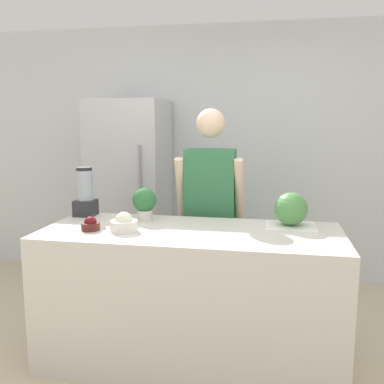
{
  "coord_description": "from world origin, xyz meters",
  "views": [
    {
      "loc": [
        0.52,
        -2.3,
        1.64
      ],
      "look_at": [
        0.0,
        0.44,
        1.18
      ],
      "focal_mm": 40.0,
      "sensor_mm": 36.0,
      "label": 1
    }
  ],
  "objects_px": {
    "refrigerator": "(131,193)",
    "bowl_cream": "(124,224)",
    "person": "(210,214)",
    "watermelon": "(291,209)",
    "potted_plant": "(144,202)",
    "blender": "(85,194)",
    "bowl_cherries": "(90,225)"
  },
  "relations": [
    {
      "from": "bowl_cream",
      "to": "blender",
      "type": "relative_size",
      "value": 0.48
    },
    {
      "from": "refrigerator",
      "to": "watermelon",
      "type": "xyz_separation_m",
      "value": [
        1.52,
        -1.13,
        0.13
      ]
    },
    {
      "from": "bowl_cream",
      "to": "potted_plant",
      "type": "height_order",
      "value": "potted_plant"
    },
    {
      "from": "potted_plant",
      "to": "person",
      "type": "bearing_deg",
      "value": 42.33
    },
    {
      "from": "watermelon",
      "to": "bowl_cream",
      "type": "bearing_deg",
      "value": -163.56
    },
    {
      "from": "bowl_cream",
      "to": "bowl_cherries",
      "type": "bearing_deg",
      "value": -176.05
    },
    {
      "from": "bowl_cherries",
      "to": "potted_plant",
      "type": "bearing_deg",
      "value": 53.31
    },
    {
      "from": "bowl_cherries",
      "to": "blender",
      "type": "height_order",
      "value": "blender"
    },
    {
      "from": "refrigerator",
      "to": "blender",
      "type": "distance_m",
      "value": 1.06
    },
    {
      "from": "bowl_cream",
      "to": "potted_plant",
      "type": "relative_size",
      "value": 0.76
    },
    {
      "from": "bowl_cherries",
      "to": "person",
      "type": "bearing_deg",
      "value": 47.1
    },
    {
      "from": "refrigerator",
      "to": "bowl_cherries",
      "type": "relative_size",
      "value": 15.2
    },
    {
      "from": "refrigerator",
      "to": "watermelon",
      "type": "bearing_deg",
      "value": -36.62
    },
    {
      "from": "refrigerator",
      "to": "potted_plant",
      "type": "distance_m",
      "value": 1.22
    },
    {
      "from": "watermelon",
      "to": "bowl_cherries",
      "type": "distance_m",
      "value": 1.35
    },
    {
      "from": "refrigerator",
      "to": "bowl_cream",
      "type": "xyz_separation_m",
      "value": [
        0.45,
        -1.45,
        0.05
      ]
    },
    {
      "from": "person",
      "to": "potted_plant",
      "type": "height_order",
      "value": "person"
    },
    {
      "from": "potted_plant",
      "to": "blender",
      "type": "bearing_deg",
      "value": 172.88
    },
    {
      "from": "bowl_cherries",
      "to": "bowl_cream",
      "type": "distance_m",
      "value": 0.23
    },
    {
      "from": "blender",
      "to": "bowl_cream",
      "type": "bearing_deg",
      "value": -41.7
    },
    {
      "from": "watermelon",
      "to": "potted_plant",
      "type": "relative_size",
      "value": 0.95
    },
    {
      "from": "watermelon",
      "to": "bowl_cherries",
      "type": "xyz_separation_m",
      "value": [
        -1.3,
        -0.33,
        -0.09
      ]
    },
    {
      "from": "refrigerator",
      "to": "watermelon",
      "type": "distance_m",
      "value": 1.9
    },
    {
      "from": "person",
      "to": "bowl_cherries",
      "type": "relative_size",
      "value": 14.32
    },
    {
      "from": "potted_plant",
      "to": "refrigerator",
      "type": "bearing_deg",
      "value": 113.57
    },
    {
      "from": "person",
      "to": "watermelon",
      "type": "distance_m",
      "value": 0.75
    },
    {
      "from": "blender",
      "to": "potted_plant",
      "type": "height_order",
      "value": "blender"
    },
    {
      "from": "refrigerator",
      "to": "bowl_cream",
      "type": "bearing_deg",
      "value": -72.88
    },
    {
      "from": "bowl_cherries",
      "to": "refrigerator",
      "type": "bearing_deg",
      "value": 98.53
    },
    {
      "from": "person",
      "to": "watermelon",
      "type": "bearing_deg",
      "value": -33.81
    },
    {
      "from": "bowl_cream",
      "to": "blender",
      "type": "xyz_separation_m",
      "value": [
        -0.45,
        0.4,
        0.12
      ]
    },
    {
      "from": "person",
      "to": "potted_plant",
      "type": "xyz_separation_m",
      "value": [
        -0.43,
        -0.39,
        0.16
      ]
    }
  ]
}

